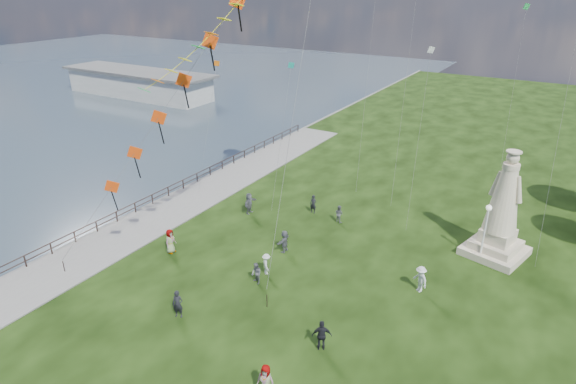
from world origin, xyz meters
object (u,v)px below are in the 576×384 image
Objects in this scene: person_3 at (322,335)px; person_11 at (284,241)px; lamppost at (487,221)px; person_1 at (256,273)px; person_7 at (339,214)px; person_0 at (178,304)px; person_5 at (249,203)px; person_8 at (420,279)px; person_2 at (266,264)px; person_10 at (170,241)px; person_6 at (313,204)px; statue at (501,217)px; pier_pavilion at (139,83)px; person_4 at (266,381)px.

person_11 is (-7.09, 7.75, -0.07)m from person_3.
person_1 is at bearing -138.69° from lamppost.
person_0 is at bearing 96.99° from person_7.
person_8 is at bearing -107.76° from person_5.
person_10 reaches higher than person_2.
person_5 is at bearing -11.19° from person_10.
lamppost is 2.46× the size of person_0.
lamppost is at bearing 113.74° from person_11.
person_10 is (-8.48, -10.79, 0.19)m from person_7.
person_6 is at bearing 124.44° from person_1.
person_3 is at bearing -61.28° from person_6.
person_11 is (-10.04, -0.24, -0.06)m from person_8.
person_0 is at bearing -116.14° from statue.
person_2 is at bearing -125.68° from statue.
person_0 is at bearing -103.75° from person_8.
lamppost is 2.67× the size of person_6.
person_8 is at bearing 89.03° from person_11.
statue is 15.53m from person_11.
person_0 is 16.30m from person_7.
person_3 is (6.55, -3.31, 0.17)m from person_1.
person_1 is (2.03, 5.24, -0.13)m from person_0.
person_0 is at bearing -41.22° from pier_pavilion.
person_7 is 0.79× the size of person_10.
statue is 4.27× the size of person_10.
person_7 is (0.85, 10.81, -0.01)m from person_1.
person_7 is (7.29, 2.49, -0.20)m from person_5.
person_10 reaches higher than person_6.
person_6 is (-1.78, 11.21, 0.06)m from person_1.
person_0 is 1.18× the size of person_1.
person_7 is (2.87, 16.05, -0.15)m from person_0.
person_7 is (-4.87, 18.33, -0.16)m from person_4.
pier_pavilion is at bearing 172.91° from statue.
person_11 is at bearing 109.64° from person_4.
pier_pavilion is 6.88× the size of lamppost.
statue is 5.31× the size of person_1.
person_7 is at bearing -159.64° from statue.
statue is 19.75m from person_5.
person_11 is at bearing 94.84° from person_7.
person_3 is 0.99× the size of person_10.
person_7 is at bearing -179.77° from person_8.
person_7 is 0.87× the size of person_11.
person_11 is at bearing -33.69° from person_2.
statue reaches higher than person_8.
person_5 reaches higher than person_11.
person_5 is 7.71m from person_7.
person_8 reaches higher than person_11.
person_2 is 0.89× the size of person_11.
person_5 is 1.26× the size of person_7.
person_11 is at bearing -77.29° from person_3.
person_6 is at bearing 177.62° from lamppost.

